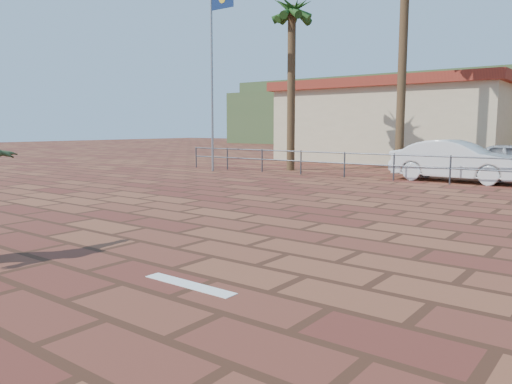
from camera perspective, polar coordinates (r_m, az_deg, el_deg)
ground at (r=7.68m, az=-4.99°, el=-7.35°), size 120.00×120.00×0.00m
paint_stripe at (r=6.38m, az=-7.64°, el=-10.45°), size 1.40×0.22×0.01m
guardrail at (r=18.23m, az=21.34°, el=2.92°), size 24.06×0.06×1.00m
flagpole at (r=22.37m, az=-4.84°, el=14.31°), size 1.30×0.10×8.00m
palm_far_left at (r=23.25m, az=4.13°, el=19.54°), size 2.40×2.40×8.25m
building_west at (r=29.60m, az=15.69°, el=7.80°), size 12.60×7.60×4.50m
hill_back at (r=67.18m, az=13.83°, el=8.98°), size 35.00×14.00×8.00m
car_white at (r=19.38m, az=21.94°, el=3.33°), size 4.57×1.72×1.49m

